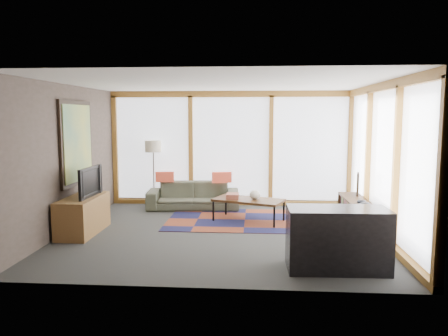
# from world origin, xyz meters

# --- Properties ---
(ground) EXTENTS (5.50, 5.50, 0.00)m
(ground) POSITION_xyz_m (0.00, 0.00, 0.00)
(ground) COLOR #292927
(ground) RESTS_ON ground
(room_envelope) EXTENTS (5.52, 5.02, 2.62)m
(room_envelope) POSITION_xyz_m (0.49, 0.56, 1.54)
(room_envelope) COLOR #3F362C
(room_envelope) RESTS_ON ground
(rug) EXTENTS (3.02, 1.94, 0.01)m
(rug) POSITION_xyz_m (0.37, 0.94, 0.01)
(rug) COLOR maroon
(rug) RESTS_ON ground
(sofa) EXTENTS (2.05, 0.93, 0.58)m
(sofa) POSITION_xyz_m (-0.80, 1.95, 0.29)
(sofa) COLOR #333628
(sofa) RESTS_ON ground
(pillow_left) EXTENTS (0.42, 0.18, 0.22)m
(pillow_left) POSITION_xyz_m (-1.44, 2.00, 0.70)
(pillow_left) COLOR #DD4C31
(pillow_left) RESTS_ON sofa
(pillow_right) EXTENTS (0.44, 0.22, 0.23)m
(pillow_right) POSITION_xyz_m (-0.16, 1.97, 0.70)
(pillow_right) COLOR #DD4C31
(pillow_right) RESTS_ON sofa
(floor_lamp) EXTENTS (0.37, 0.37, 1.49)m
(floor_lamp) POSITION_xyz_m (-1.75, 2.25, 0.74)
(floor_lamp) COLOR black
(floor_lamp) RESTS_ON ground
(coffee_table) EXTENTS (1.47, 1.09, 0.44)m
(coffee_table) POSITION_xyz_m (0.45, 0.87, 0.22)
(coffee_table) COLOR #351F10
(coffee_table) RESTS_ON ground
(book_stack) EXTENTS (0.24, 0.30, 0.10)m
(book_stack) POSITION_xyz_m (0.13, 0.87, 0.49)
(book_stack) COLOR brown
(book_stack) RESTS_ON coffee_table
(vase) EXTENTS (0.22, 0.22, 0.18)m
(vase) POSITION_xyz_m (0.57, 0.84, 0.53)
(vase) COLOR beige
(vase) RESTS_ON coffee_table
(bookshelf) EXTENTS (0.38, 2.10, 0.53)m
(bookshelf) POSITION_xyz_m (2.43, 0.28, 0.26)
(bookshelf) COLOR #351F10
(bookshelf) RESTS_ON ground
(bowl_a) EXTENTS (0.25, 0.25, 0.11)m
(bowl_a) POSITION_xyz_m (2.39, -0.26, 0.58)
(bowl_a) COLOR black
(bowl_a) RESTS_ON bookshelf
(bowl_b) EXTENTS (0.17, 0.17, 0.08)m
(bowl_b) POSITION_xyz_m (2.41, 0.09, 0.57)
(bowl_b) COLOR black
(bowl_b) RESTS_ON bookshelf
(shelf_picture) EXTENTS (0.11, 0.33, 0.43)m
(shelf_picture) POSITION_xyz_m (2.55, 1.00, 0.74)
(shelf_picture) COLOR black
(shelf_picture) RESTS_ON bookshelf
(tv_console) EXTENTS (0.53, 1.28, 0.64)m
(tv_console) POSITION_xyz_m (-2.43, -0.20, 0.32)
(tv_console) COLOR brown
(tv_console) RESTS_ON ground
(television) EXTENTS (0.15, 0.91, 0.52)m
(television) POSITION_xyz_m (-2.38, -0.16, 0.90)
(television) COLOR black
(television) RESTS_ON tv_console
(bar_counter) EXTENTS (1.34, 0.65, 0.84)m
(bar_counter) POSITION_xyz_m (1.67, -1.74, 0.42)
(bar_counter) COLOR black
(bar_counter) RESTS_ON ground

